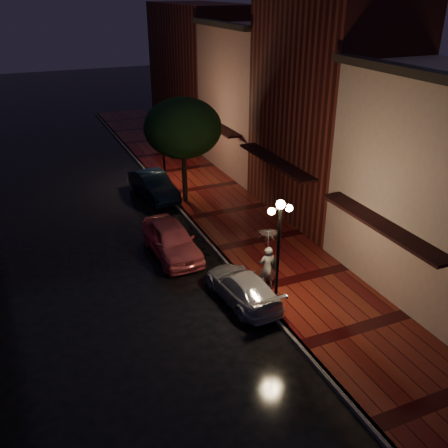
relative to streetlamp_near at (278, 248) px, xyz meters
name	(u,v)px	position (x,y,z in m)	size (l,w,h in m)	color
ground	(217,252)	(-0.35, 5.00, -2.60)	(120.00, 120.00, 0.00)	black
sidewalk	(260,241)	(1.90, 5.00, -2.53)	(4.50, 60.00, 0.15)	#440C0D
curb	(217,250)	(-0.35, 5.00, -2.53)	(0.25, 60.00, 0.15)	#595451
storefront_near	(447,187)	(6.65, -1.00, 1.65)	(5.00, 8.00, 8.50)	gray
storefront_mid	(329,111)	(6.65, 7.00, 2.90)	(5.00, 8.00, 11.00)	#511914
storefront_far	(256,101)	(6.65, 15.00, 1.90)	(5.00, 8.00, 9.00)	#8C5951
storefront_extra	(200,71)	(6.65, 25.00, 2.40)	(5.00, 12.00, 10.00)	#511914
streetlamp_near	(278,248)	(0.00, 0.00, 0.00)	(0.96, 0.36, 4.31)	black
streetlamp_far	(163,145)	(0.00, 14.00, 0.00)	(0.96, 0.36, 4.31)	black
street_tree	(183,130)	(0.26, 10.99, 1.64)	(4.16, 4.16, 5.80)	black
pink_car	(172,240)	(-2.33, 5.55, -1.84)	(1.81, 4.49, 1.53)	#DE5B63
navy_car	(154,185)	(-1.12, 12.58, -1.87)	(1.54, 4.43, 1.46)	black
silver_car	(242,287)	(-0.95, 0.96, -2.01)	(1.67, 4.10, 1.19)	#B2B1B9
woman_with_umbrella	(268,250)	(0.25, 1.20, -0.76)	(1.06, 1.08, 2.55)	silver
parking_meter	(269,261)	(0.65, 1.76, -1.64)	(0.14, 0.12, 1.33)	black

